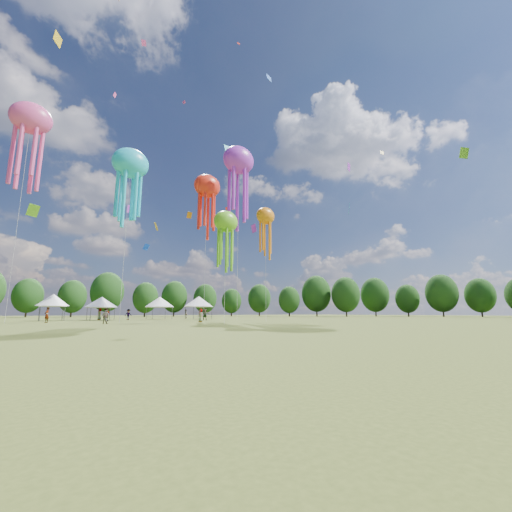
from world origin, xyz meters
TOP-DOWN VIEW (x-y plane):
  - ground at (0.00, 0.00)m, footprint 300.00×300.00m
  - spectator_near at (-7.94, 31.51)m, footprint 1.05×1.03m
  - spectators_far at (2.06, 46.19)m, footprint 26.52×27.28m
  - festival_tents at (-1.66, 52.09)m, footprint 38.12×8.31m
  - show_kites at (3.58, 37.64)m, footprint 35.18×22.76m
  - small_kites at (0.97, 41.07)m, footprint 69.47×61.17m
  - treeline at (-3.87, 62.51)m, footprint 201.57×95.24m

SIDE VIEW (x-z plane):
  - ground at x=0.00m, z-range 0.00..0.00m
  - spectator_near at x=-7.94m, z-range 0.00..1.71m
  - spectators_far at x=2.06m, z-range -0.03..1.88m
  - festival_tents at x=-1.66m, z-range 0.94..5.30m
  - treeline at x=-3.87m, z-range -0.17..13.26m
  - show_kites at x=3.58m, z-range 6.21..36.38m
  - small_kites at x=0.97m, z-range 7.05..52.56m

